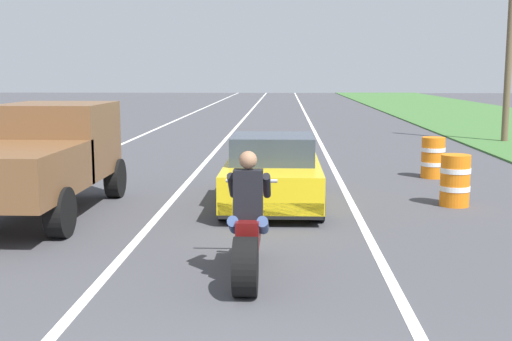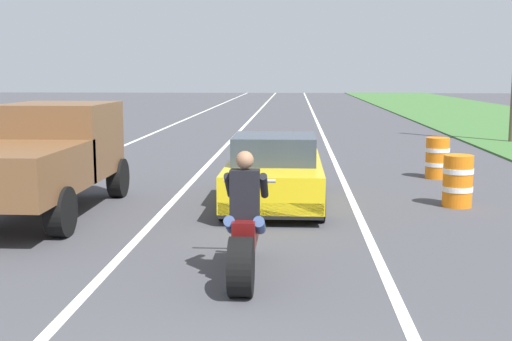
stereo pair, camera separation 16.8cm
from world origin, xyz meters
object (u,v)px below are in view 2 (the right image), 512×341
(sports_car_yellow, at_px, (275,172))
(pickup_truck_left_lane_brown, at_px, (44,154))
(construction_barrel_nearest, at_px, (458,181))
(motorcycle_with_rider, at_px, (245,233))
(construction_barrel_mid, at_px, (437,158))

(sports_car_yellow, distance_m, pickup_truck_left_lane_brown, 4.34)
(sports_car_yellow, xyz_separation_m, construction_barrel_nearest, (3.52, -0.08, -0.13))
(motorcycle_with_rider, distance_m, construction_barrel_nearest, 6.03)
(motorcycle_with_rider, distance_m, construction_barrel_mid, 9.13)
(motorcycle_with_rider, bearing_deg, sports_car_yellow, 87.39)
(construction_barrel_nearest, bearing_deg, sports_car_yellow, 178.76)
(sports_car_yellow, xyz_separation_m, pickup_truck_left_lane_brown, (-4.14, -1.21, 0.48))
(motorcycle_with_rider, xyz_separation_m, construction_barrel_mid, (4.09, 8.16, -0.09))
(motorcycle_with_rider, height_order, construction_barrel_mid, motorcycle_with_rider)
(pickup_truck_left_lane_brown, distance_m, construction_barrel_mid, 9.24)
(motorcycle_with_rider, height_order, sports_car_yellow, motorcycle_with_rider)
(pickup_truck_left_lane_brown, distance_m, construction_barrel_nearest, 7.77)
(motorcycle_with_rider, relative_size, construction_barrel_nearest, 2.21)
(construction_barrel_mid, bearing_deg, sports_car_yellow, -139.06)
(sports_car_yellow, height_order, construction_barrel_mid, sports_car_yellow)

